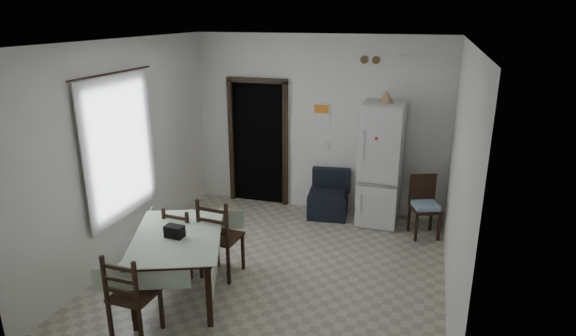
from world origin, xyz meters
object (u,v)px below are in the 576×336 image
Objects in this scene: dining_chair_far_left at (185,239)px; fridge at (381,164)px; corner_chair at (425,207)px; dining_table at (180,265)px; dining_chair_far_right at (221,236)px; navy_seat at (328,194)px; dining_chair_near_head at (134,294)px.

fridge is at bearing -129.87° from dining_chair_far_left.
corner_chair is 0.62× the size of dining_table.
dining_chair_far_right reaches higher than corner_chair.
fridge reaches higher than dining_chair_far_left.
navy_seat is at bearing -177.54° from fridge.
fridge reaches higher than navy_seat.
corner_chair reaches higher than dining_chair_far_left.
dining_chair_near_head is at bearing -150.92° from corner_chair.
navy_seat is 0.77× the size of dining_chair_near_head.
dining_chair_near_head is at bearing 81.53° from dining_chair_far_right.
corner_chair is at bearing -18.31° from navy_seat.
fridge is 1.96× the size of dining_chair_near_head.
fridge is 2.10× the size of corner_chair.
dining_chair_far_right is at bearing -118.69° from navy_seat.
dining_chair_near_head is (0.15, -1.34, 0.04)m from dining_chair_far_left.
corner_chair is (0.72, -0.32, -0.50)m from fridge.
corner_chair reaches higher than dining_table.
dining_chair_far_right is (0.48, 0.06, 0.08)m from dining_chair_far_left.
navy_seat is 2.39m from dining_chair_far_right.
dining_chair_far_left is (-2.20, -2.26, -0.51)m from fridge.
fridge is 1.00m from navy_seat.
dining_table is at bearing -123.11° from fridge.
dining_chair_far_right is 1.08× the size of dining_chair_near_head.
fridge reaches higher than dining_chair_near_head.
dining_table is 1.63× the size of dining_chair_far_left.
corner_chair is 3.08m from dining_chair_far_right.
navy_seat is 3.81m from dining_chair_near_head.
fridge is 4.17m from dining_chair_near_head.
dining_chair_far_right is (-0.90, -2.20, 0.15)m from navy_seat.
fridge is 2.11× the size of dining_chair_far_left.
fridge is at bearing -122.81° from dining_chair_far_right.
fridge is 3.20m from dining_chair_far_left.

